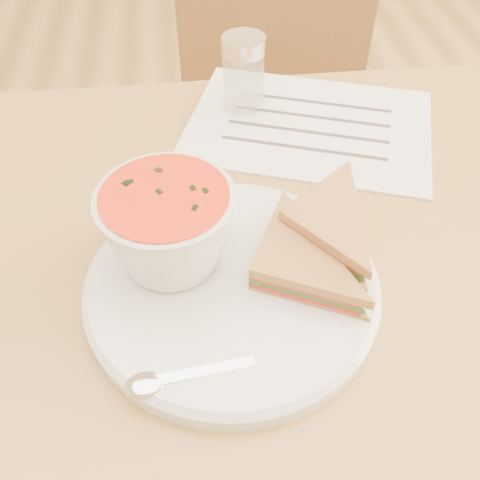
{
  "coord_description": "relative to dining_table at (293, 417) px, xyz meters",
  "views": [
    {
      "loc": [
        -0.12,
        -0.35,
        1.16
      ],
      "look_at": [
        -0.08,
        -0.02,
        0.8
      ],
      "focal_mm": 40.0,
      "sensor_mm": 36.0,
      "label": 1
    }
  ],
  "objects": [
    {
      "name": "dining_table",
      "position": [
        0.0,
        0.0,
        0.0
      ],
      "size": [
        1.0,
        0.7,
        0.75
      ],
      "primitive_type": null,
      "color": "brown",
      "rests_on": "floor"
    },
    {
      "name": "chair_far",
      "position": [
        0.02,
        0.5,
        0.06
      ],
      "size": [
        0.47,
        0.47,
        0.86
      ],
      "primitive_type": null,
      "rotation": [
        0.0,
        0.0,
        2.88
      ],
      "color": "brown",
      "rests_on": "floor"
    },
    {
      "name": "plate",
      "position": [
        -0.09,
        -0.04,
        0.38
      ],
      "size": [
        0.35,
        0.35,
        0.02
      ],
      "primitive_type": null,
      "rotation": [
        0.0,
        0.0,
        -0.32
      ],
      "color": "silver",
      "rests_on": "dining_table"
    },
    {
      "name": "soup_bowl",
      "position": [
        -0.15,
        -0.01,
        0.43
      ],
      "size": [
        0.12,
        0.12,
        0.08
      ],
      "primitive_type": null,
      "rotation": [
        0.0,
        0.0,
        0.01
      ],
      "color": "silver",
      "rests_on": "plate"
    },
    {
      "name": "sandwich_half_a",
      "position": [
        -0.08,
        -0.05,
        0.41
      ],
      "size": [
        0.15,
        0.15,
        0.03
      ],
      "primitive_type": null,
      "rotation": [
        0.0,
        0.0,
        -0.45
      ],
      "color": "#B3763F",
      "rests_on": "plate"
    },
    {
      "name": "sandwich_half_b",
      "position": [
        -0.04,
        0.01,
        0.42
      ],
      "size": [
        0.15,
        0.15,
        0.03
      ],
      "primitive_type": null,
      "rotation": [
        0.0,
        0.0,
        -0.91
      ],
      "color": "#B3763F",
      "rests_on": "plate"
    },
    {
      "name": "spoon",
      "position": [
        -0.13,
        -0.13,
        0.4
      ],
      "size": [
        0.16,
        0.05,
        0.01
      ],
      "primitive_type": null,
      "rotation": [
        0.0,
        0.0,
        0.12
      ],
      "color": "silver",
      "rests_on": "plate"
    },
    {
      "name": "paper_menu",
      "position": [
        0.03,
        0.22,
        0.38
      ],
      "size": [
        0.37,
        0.32,
        0.0
      ],
      "primitive_type": null,
      "rotation": [
        0.0,
        0.0,
        -0.34
      ],
      "color": "white",
      "rests_on": "dining_table"
    },
    {
      "name": "condiment_shaker",
      "position": [
        -0.05,
        0.27,
        0.42
      ],
      "size": [
        0.07,
        0.07,
        0.1
      ],
      "primitive_type": null,
      "rotation": [
        0.0,
        0.0,
        0.22
      ],
      "color": "silver",
      "rests_on": "dining_table"
    }
  ]
}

